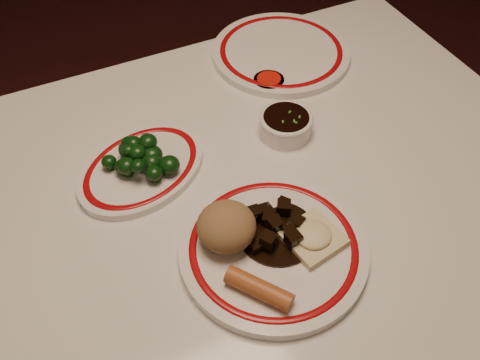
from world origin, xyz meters
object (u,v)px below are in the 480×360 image
object	(u,v)px
dining_table	(241,227)
broccoli_pile	(141,156)
rice_mound	(226,226)
spring_roll	(259,288)
soy_bowl	(286,125)
fried_wonton	(313,237)
stirfry_heap	(275,227)
main_plate	(273,249)
broccoli_plate	(142,168)

from	to	relation	value
dining_table	broccoli_pile	world-z (taller)	broccoli_pile
rice_mound	dining_table	bearing A→B (deg)	52.00
spring_roll	soy_bowl	bearing A→B (deg)	19.27
dining_table	rice_mound	size ratio (longest dim) A/B	13.06
fried_wonton	soy_bowl	xyz separation A→B (m)	(0.09, 0.25, -0.01)
stirfry_heap	fried_wonton	bearing A→B (deg)	-43.68
stirfry_heap	broccoli_pile	xyz separation A→B (m)	(-0.14, 0.23, 0.01)
broccoli_pile	main_plate	bearing A→B (deg)	-63.40
stirfry_heap	broccoli_plate	world-z (taller)	stirfry_heap
soy_bowl	broccoli_pile	bearing A→B (deg)	175.40
main_plate	spring_roll	bearing A→B (deg)	-132.29
spring_roll	fried_wonton	bearing A→B (deg)	-13.99
fried_wonton	broccoli_plate	bearing A→B (deg)	125.16
dining_table	rice_mound	world-z (taller)	rice_mound
main_plate	fried_wonton	distance (m)	0.06
spring_roll	broccoli_plate	xyz separation A→B (m)	(-0.07, 0.32, -0.02)
main_plate	stirfry_heap	xyz separation A→B (m)	(0.02, 0.03, 0.02)
broccoli_plate	stirfry_heap	bearing A→B (deg)	-57.33
fried_wonton	spring_roll	bearing A→B (deg)	-158.20
main_plate	rice_mound	world-z (taller)	rice_mound
broccoli_pile	stirfry_heap	bearing A→B (deg)	-57.96
spring_roll	broccoli_plate	size ratio (longest dim) A/B	0.34
fried_wonton	main_plate	bearing A→B (deg)	164.55
dining_table	stirfry_heap	xyz separation A→B (m)	(0.01, -0.10, 0.12)
rice_mound	soy_bowl	distance (m)	0.28
spring_roll	soy_bowl	xyz separation A→B (m)	(0.21, 0.29, -0.01)
dining_table	spring_roll	world-z (taller)	spring_roll
dining_table	broccoli_plate	size ratio (longest dim) A/B	4.00
rice_mound	broccoli_plate	distance (m)	0.22
main_plate	spring_roll	xyz separation A→B (m)	(-0.06, -0.06, 0.02)
stirfry_heap	rice_mound	bearing A→B (deg)	166.50
dining_table	rice_mound	xyz separation A→B (m)	(-0.07, -0.08, 0.14)
spring_roll	soy_bowl	world-z (taller)	spring_roll
broccoli_pile	broccoli_plate	bearing A→B (deg)	-173.84
stirfry_heap	broccoli_pile	bearing A→B (deg)	122.04
stirfry_heap	soy_bowl	distance (m)	0.24
broccoli_pile	soy_bowl	distance (m)	0.28
spring_roll	soy_bowl	size ratio (longest dim) A/B	1.03
rice_mound	spring_roll	xyz separation A→B (m)	(0.00, -0.11, -0.02)
fried_wonton	broccoli_pile	bearing A→B (deg)	124.65
rice_mound	soy_bowl	bearing A→B (deg)	42.10
broccoli_plate	soy_bowl	size ratio (longest dim) A/B	3.03
main_plate	soy_bowl	world-z (taller)	soy_bowl
stirfry_heap	soy_bowl	world-z (taller)	stirfry_heap
rice_mound	broccoli_pile	bearing A→B (deg)	107.80
fried_wonton	stirfry_heap	world-z (taller)	stirfry_heap
dining_table	fried_wonton	distance (m)	0.19
main_plate	stirfry_heap	distance (m)	0.03
fried_wonton	broccoli_plate	distance (m)	0.33
soy_bowl	main_plate	bearing A→B (deg)	-122.67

